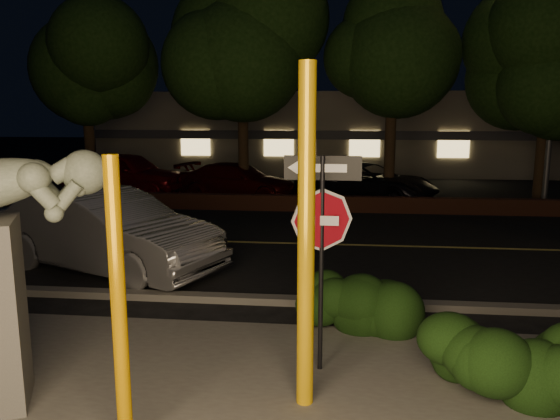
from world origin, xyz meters
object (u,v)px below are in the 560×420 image
Objects in this scene: yellow_pole_right at (306,242)px; streetlight at (553,29)px; parked_car_dark at (366,183)px; signpost at (322,221)px; silver_sedan at (107,231)px; parked_car_darkred at (238,181)px; yellow_pole_left at (119,310)px; parked_car_red at (126,174)px.

streetlight is at bearing 62.17° from yellow_pole_right.
streetlight is 7.51m from parked_car_dark.
streetlight is at bearing -66.15° from parked_car_dark.
yellow_pole_right is 0.75× the size of parked_car_dark.
signpost is 5.85m from silver_sedan.
parked_car_dark is (1.29, 13.39, -1.14)m from yellow_pole_right.
parked_car_dark is at bearing -8.62° from silver_sedan.
signpost is 0.28× the size of streetlight.
yellow_pole_left is at bearing -158.93° from parked_car_darkred.
streetlight is 11.34m from parked_car_darkred.
parked_car_darkred is (-3.39, 12.82, -1.24)m from signpost.
parked_car_red is at bearing 160.89° from streetlight.
yellow_pole_left reaches higher than parked_car_red.
parked_car_red is (-7.53, 13.96, -1.00)m from yellow_pole_right.
yellow_pole_left is 14.76m from parked_car_darkred.
signpost is 0.54× the size of parked_car_dark.
parked_car_dark is (4.54, -0.22, 0.04)m from parked_car_darkred.
yellow_pole_right is 15.89m from parked_car_red.
parked_car_red is at bearing 42.85° from silver_sedan.
streetlight is (6.78, 12.30, 3.77)m from signpost.
parked_car_red is 0.99× the size of parked_car_dark.
streetlight is 1.97× the size of parked_car_red.
parked_car_red is (-14.45, 0.86, -4.83)m from streetlight.
parked_car_darkred is at bearing 103.42° from yellow_pole_right.
signpost is at bearing -138.87° from parked_car_red.
yellow_pole_right is at bearing -140.74° from parked_car_red.
signpost is at bearing -158.35° from parked_car_dark.
parked_car_dark is (1.16, 12.60, -1.20)m from signpost.
silver_sedan is (-2.59, 5.61, -0.60)m from yellow_pole_left.
yellow_pole_right is 13.50m from parked_car_dark.
parked_car_dark is at bearing -82.75° from parked_car_red.
streetlight is (6.91, 13.09, 3.83)m from yellow_pole_right.
yellow_pole_left is 0.57× the size of parked_car_dark.
parked_car_dark is at bearing 161.26° from streetlight.
silver_sedan is 9.09m from parked_car_darkred.
yellow_pole_right is at bearing -151.89° from parked_car_darkred.
streetlight reaches higher than parked_car_darkred.
parked_car_darkred is at bearing 161.40° from streetlight.
yellow_pole_left is 1.06× the size of signpost.
streetlight reaches higher than parked_car_dark.
yellow_pole_right is 15.29m from streetlight.
signpost is 0.54× the size of silver_sedan.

